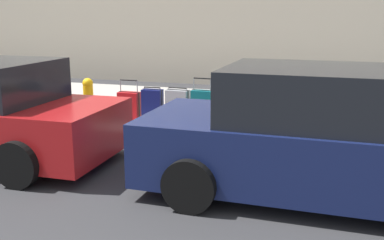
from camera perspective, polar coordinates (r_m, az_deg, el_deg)
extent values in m
plane|color=#333335|center=(9.24, -16.67, -1.43)|extent=(40.00, 40.00, 0.00)
cube|color=#ADA89E|center=(11.32, -9.62, 1.92)|extent=(18.00, 5.00, 0.14)
cube|color=black|center=(8.34, 8.13, 0.57)|extent=(0.46, 0.26, 0.60)
cube|color=black|center=(8.34, 8.13, 0.57)|extent=(0.47, 0.05, 0.61)
cylinder|color=gray|center=(8.25, 9.58, 2.65)|extent=(0.02, 0.02, 0.04)
cylinder|color=gray|center=(8.31, 6.83, 2.82)|extent=(0.02, 0.02, 0.04)
cylinder|color=black|center=(8.27, 8.20, 2.88)|extent=(0.40, 0.03, 0.02)
cylinder|color=black|center=(8.37, 9.45, -1.39)|extent=(0.04, 0.02, 0.04)
cylinder|color=black|center=(8.44, 6.69, -1.19)|extent=(0.04, 0.02, 0.04)
cube|color=#59601E|center=(8.43, 4.59, 0.82)|extent=(0.42, 0.23, 0.61)
cube|color=black|center=(8.43, 4.59, 0.82)|extent=(0.42, 0.07, 0.62)
cylinder|color=gray|center=(8.35, 5.81, 2.93)|extent=(0.02, 0.02, 0.04)
cylinder|color=gray|center=(8.39, 3.45, 3.03)|extent=(0.02, 0.02, 0.04)
cylinder|color=black|center=(8.37, 4.63, 3.12)|extent=(0.35, 0.06, 0.02)
cylinder|color=black|center=(8.48, 5.75, -1.10)|extent=(0.05, 0.02, 0.04)
cylinder|color=black|center=(8.52, 3.36, -0.98)|extent=(0.05, 0.02, 0.04)
cube|color=#0F606B|center=(8.48, 1.26, 1.32)|extent=(0.39, 0.22, 0.72)
cube|color=black|center=(8.48, 1.26, 1.32)|extent=(0.39, 0.05, 0.74)
cylinder|color=gray|center=(8.34, 2.34, 4.41)|extent=(0.02, 0.02, 0.22)
cylinder|color=gray|center=(8.45, 0.23, 4.53)|extent=(0.02, 0.02, 0.22)
cylinder|color=black|center=(8.38, 1.28, 5.22)|extent=(0.33, 0.04, 0.02)
cylinder|color=black|center=(8.50, 2.32, -1.00)|extent=(0.04, 0.02, 0.04)
cylinder|color=black|center=(8.61, 0.19, -0.81)|extent=(0.04, 0.02, 0.04)
cube|color=#9EA0A8|center=(8.68, -1.79, 1.51)|extent=(0.43, 0.26, 0.70)
cube|color=black|center=(8.68, -1.79, 1.51)|extent=(0.43, 0.07, 0.71)
cylinder|color=gray|center=(8.55, -0.69, 3.84)|extent=(0.02, 0.02, 0.04)
cylinder|color=gray|center=(8.68, -2.92, 3.97)|extent=(0.02, 0.02, 0.04)
cylinder|color=black|center=(8.61, -1.81, 4.04)|extent=(0.36, 0.04, 0.02)
cylinder|color=black|center=(8.68, -0.64, -0.69)|extent=(0.04, 0.02, 0.04)
cylinder|color=black|center=(8.82, -2.90, -0.48)|extent=(0.04, 0.02, 0.04)
cube|color=navy|center=(8.81, -4.96, 1.61)|extent=(0.39, 0.21, 0.69)
cube|color=black|center=(8.81, -4.96, 1.61)|extent=(0.39, 0.04, 0.70)
cylinder|color=gray|center=(8.68, -4.01, 3.90)|extent=(0.02, 0.02, 0.04)
cylinder|color=gray|center=(8.81, -5.99, 4.00)|extent=(0.02, 0.02, 0.04)
cylinder|color=black|center=(8.74, -5.01, 4.08)|extent=(0.33, 0.03, 0.02)
cylinder|color=black|center=(8.82, -3.91, -0.50)|extent=(0.04, 0.02, 0.04)
cylinder|color=black|center=(8.95, -5.91, -0.34)|extent=(0.04, 0.02, 0.04)
cube|color=red|center=(9.03, -7.83, 1.56)|extent=(0.42, 0.23, 0.61)
cube|color=black|center=(9.03, -7.83, 1.56)|extent=(0.43, 0.04, 0.62)
cylinder|color=gray|center=(8.88, -6.87, 4.17)|extent=(0.02, 0.02, 0.24)
cylinder|color=gray|center=(9.03, -8.94, 4.26)|extent=(0.02, 0.02, 0.24)
cylinder|color=black|center=(8.94, -7.94, 4.96)|extent=(0.36, 0.03, 0.02)
cylinder|color=black|center=(9.01, -6.72, -0.27)|extent=(0.04, 0.02, 0.04)
cylinder|color=black|center=(9.17, -8.81, -0.10)|extent=(0.04, 0.02, 0.04)
cylinder|color=#D89E0C|center=(9.43, -12.80, 2.12)|extent=(0.20, 0.20, 0.69)
sphere|color=#D89E0C|center=(9.36, -12.92, 4.50)|extent=(0.21, 0.21, 0.21)
cylinder|color=#D89E0C|center=(9.50, -13.59, 2.37)|extent=(0.09, 0.10, 0.09)
cylinder|color=#D89E0C|center=(9.35, -12.01, 2.28)|extent=(0.09, 0.10, 0.09)
cylinder|color=brown|center=(9.67, -16.98, 2.77)|extent=(0.14, 0.14, 0.90)
cube|color=#141E4C|center=(5.84, 15.35, -3.90)|extent=(4.35, 1.88, 0.79)
cube|color=black|center=(5.68, 15.79, 3.09)|extent=(2.27, 1.72, 0.65)
cylinder|color=black|center=(5.27, -0.30, -8.19)|extent=(0.64, 0.22, 0.64)
cylinder|color=black|center=(6.99, 4.56, -2.84)|extent=(0.64, 0.22, 0.64)
cylinder|color=black|center=(6.40, -20.97, -5.20)|extent=(0.64, 0.23, 0.64)
cylinder|color=black|center=(7.88, -12.89, -1.27)|extent=(0.64, 0.23, 0.64)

